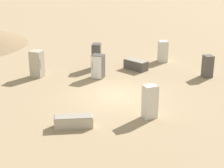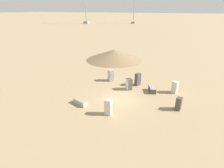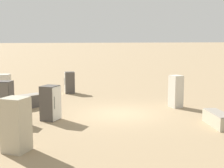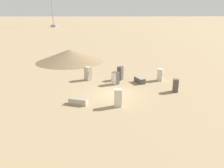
{
  "view_description": "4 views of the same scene",
  "coord_description": "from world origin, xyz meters",
  "px_view_note": "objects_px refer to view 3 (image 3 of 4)",
  "views": [
    {
      "loc": [
        9.67,
        18.89,
        8.48
      ],
      "look_at": [
        0.74,
        0.76,
        1.09
      ],
      "focal_mm": 60.0,
      "sensor_mm": 36.0,
      "label": 1
    },
    {
      "loc": [
        -6.63,
        18.67,
        10.76
      ],
      "look_at": [
        1.04,
        -0.3,
        1.91
      ],
      "focal_mm": 28.0,
      "sensor_mm": 36.0,
      "label": 2
    },
    {
      "loc": [
        13.97,
        -7.08,
        3.73
      ],
      "look_at": [
        1.34,
        -1.06,
        1.78
      ],
      "focal_mm": 50.0,
      "sensor_mm": 36.0,
      "label": 3
    },
    {
      "loc": [
        1.44,
        23.6,
        8.97
      ],
      "look_at": [
        0.35,
        0.54,
        1.36
      ],
      "focal_mm": 35.0,
      "sensor_mm": 36.0,
      "label": 4
    }
  ],
  "objects_px": {
    "discarded_fridge_3": "(4,101)",
    "discarded_fridge_6": "(70,83)",
    "discarded_fridge_5": "(4,87)",
    "discarded_fridge_1": "(16,125)",
    "discarded_fridge_2": "(176,91)",
    "discarded_fridge_4": "(28,101)",
    "discarded_fridge_7": "(50,103)",
    "discarded_fridge_0": "(218,119)"
  },
  "relations": [
    {
      "from": "discarded_fridge_0",
      "to": "discarded_fridge_3",
      "type": "height_order",
      "value": "discarded_fridge_3"
    },
    {
      "from": "discarded_fridge_4",
      "to": "discarded_fridge_5",
      "type": "height_order",
      "value": "discarded_fridge_5"
    },
    {
      "from": "discarded_fridge_5",
      "to": "discarded_fridge_1",
      "type": "bearing_deg",
      "value": -73.35
    },
    {
      "from": "discarded_fridge_0",
      "to": "discarded_fridge_5",
      "type": "height_order",
      "value": "discarded_fridge_5"
    },
    {
      "from": "discarded_fridge_5",
      "to": "discarded_fridge_2",
      "type": "bearing_deg",
      "value": -16.18
    },
    {
      "from": "discarded_fridge_1",
      "to": "discarded_fridge_2",
      "type": "relative_size",
      "value": 1.03
    },
    {
      "from": "discarded_fridge_0",
      "to": "discarded_fridge_7",
      "type": "bearing_deg",
      "value": 166.6
    },
    {
      "from": "discarded_fridge_5",
      "to": "discarded_fridge_6",
      "type": "distance_m",
      "value": 4.56
    },
    {
      "from": "discarded_fridge_1",
      "to": "discarded_fridge_7",
      "type": "xyz_separation_m",
      "value": [
        -3.68,
        2.11,
        -0.11
      ]
    },
    {
      "from": "discarded_fridge_7",
      "to": "discarded_fridge_4",
      "type": "bearing_deg",
      "value": -126.47
    },
    {
      "from": "discarded_fridge_3",
      "to": "discarded_fridge_1",
      "type": "bearing_deg",
      "value": 120.25
    },
    {
      "from": "discarded_fridge_6",
      "to": "discarded_fridge_2",
      "type": "bearing_deg",
      "value": -138.42
    },
    {
      "from": "discarded_fridge_1",
      "to": "discarded_fridge_3",
      "type": "bearing_deg",
      "value": 133.82
    },
    {
      "from": "discarded_fridge_2",
      "to": "discarded_fridge_3",
      "type": "xyz_separation_m",
      "value": [
        -0.99,
        -9.09,
        0.03
      ]
    },
    {
      "from": "discarded_fridge_5",
      "to": "discarded_fridge_7",
      "type": "distance_m",
      "value": 6.35
    },
    {
      "from": "discarded_fridge_0",
      "to": "discarded_fridge_6",
      "type": "height_order",
      "value": "discarded_fridge_6"
    },
    {
      "from": "discarded_fridge_3",
      "to": "discarded_fridge_5",
      "type": "relative_size",
      "value": 1.14
    },
    {
      "from": "discarded_fridge_6",
      "to": "discarded_fridge_4",
      "type": "bearing_deg",
      "value": 147.62
    },
    {
      "from": "discarded_fridge_4",
      "to": "discarded_fridge_6",
      "type": "xyz_separation_m",
      "value": [
        -3.63,
        3.62,
        0.41
      ]
    },
    {
      "from": "discarded_fridge_6",
      "to": "discarded_fridge_7",
      "type": "distance_m",
      "value": 7.58
    },
    {
      "from": "discarded_fridge_0",
      "to": "discarded_fridge_2",
      "type": "height_order",
      "value": "discarded_fridge_2"
    },
    {
      "from": "discarded_fridge_0",
      "to": "discarded_fridge_7",
      "type": "height_order",
      "value": "discarded_fridge_7"
    },
    {
      "from": "discarded_fridge_6",
      "to": "discarded_fridge_0",
      "type": "bearing_deg",
      "value": -151.27
    },
    {
      "from": "discarded_fridge_3",
      "to": "discarded_fridge_6",
      "type": "xyz_separation_m",
      "value": [
        -6.11,
        5.15,
        -0.17
      ]
    },
    {
      "from": "discarded_fridge_1",
      "to": "discarded_fridge_2",
      "type": "bearing_deg",
      "value": 65.86
    },
    {
      "from": "discarded_fridge_5",
      "to": "discarded_fridge_7",
      "type": "height_order",
      "value": "discarded_fridge_5"
    },
    {
      "from": "discarded_fridge_4",
      "to": "discarded_fridge_7",
      "type": "bearing_deg",
      "value": 166.98
    },
    {
      "from": "discarded_fridge_4",
      "to": "discarded_fridge_6",
      "type": "relative_size",
      "value": 1.25
    },
    {
      "from": "discarded_fridge_6",
      "to": "discarded_fridge_7",
      "type": "bearing_deg",
      "value": 168.03
    },
    {
      "from": "discarded_fridge_2",
      "to": "discarded_fridge_4",
      "type": "xyz_separation_m",
      "value": [
        -3.47,
        -7.56,
        -0.54
      ]
    },
    {
      "from": "discarded_fridge_2",
      "to": "discarded_fridge_5",
      "type": "relative_size",
      "value": 1.1
    },
    {
      "from": "discarded_fridge_3",
      "to": "discarded_fridge_6",
      "type": "bearing_deg",
      "value": -98.54
    },
    {
      "from": "discarded_fridge_3",
      "to": "discarded_fridge_0",
      "type": "bearing_deg",
      "value": -179.21
    },
    {
      "from": "discarded_fridge_7",
      "to": "discarded_fridge_3",
      "type": "bearing_deg",
      "value": -66.08
    },
    {
      "from": "discarded_fridge_3",
      "to": "discarded_fridge_7",
      "type": "distance_m",
      "value": 2.16
    },
    {
      "from": "discarded_fridge_0",
      "to": "discarded_fridge_5",
      "type": "xyz_separation_m",
      "value": [
        -10.4,
        -7.73,
        0.52
      ]
    },
    {
      "from": "discarded_fridge_2",
      "to": "discarded_fridge_6",
      "type": "bearing_deg",
      "value": 121.24
    },
    {
      "from": "discarded_fridge_1",
      "to": "discarded_fridge_5",
      "type": "bearing_deg",
      "value": 130.82
    },
    {
      "from": "discarded_fridge_6",
      "to": "discarded_fridge_5",
      "type": "bearing_deg",
      "value": 111.37
    },
    {
      "from": "discarded_fridge_0",
      "to": "discarded_fridge_3",
      "type": "distance_m",
      "value": 9.77
    },
    {
      "from": "discarded_fridge_6",
      "to": "discarded_fridge_7",
      "type": "relative_size",
      "value": 0.94
    },
    {
      "from": "discarded_fridge_3",
      "to": "discarded_fridge_2",
      "type": "bearing_deg",
      "value": -154.62
    }
  ]
}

